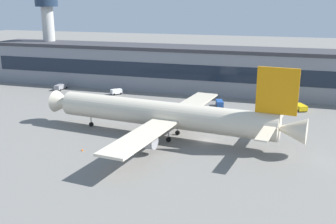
{
  "coord_description": "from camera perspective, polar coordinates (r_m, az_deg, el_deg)",
  "views": [
    {
      "loc": [
        17.71,
        -84.43,
        30.64
      ],
      "look_at": [
        -10.57,
        3.81,
        5.0
      ],
      "focal_mm": 42.5,
      "sensor_mm": 36.0,
      "label": 1
    }
  ],
  "objects": [
    {
      "name": "traffic_cone_0",
      "position": [
        87.02,
        -12.2,
        -5.31
      ],
      "size": [
        0.45,
        0.45,
        0.57
      ],
      "primitive_type": "cone",
      "color": "#F2590C",
      "rests_on": "ground_plane"
    },
    {
      "name": "control_tower",
      "position": [
        168.81,
        -16.81,
        11.78
      ],
      "size": [
        8.85,
        8.85,
        35.01
      ],
      "color": "#B7B7B2",
      "rests_on": "ground_plane"
    },
    {
      "name": "baggage_tug",
      "position": [
        137.82,
        -7.4,
        2.95
      ],
      "size": [
        3.89,
        4.02,
        1.85
      ],
      "color": "white",
      "rests_on": "ground_plane"
    },
    {
      "name": "terminal_building",
      "position": [
        139.14,
        10.27,
        5.78
      ],
      "size": [
        191.68,
        16.41,
        15.57
      ],
      "color": "gray",
      "rests_on": "ground_plane"
    },
    {
      "name": "belt_loader",
      "position": [
        149.66,
        -15.15,
        3.56
      ],
      "size": [
        2.4,
        6.51,
        1.95
      ],
      "color": "gray",
      "rests_on": "ground_plane"
    },
    {
      "name": "pushback_tractor",
      "position": [
        122.5,
        18.41,
        0.68
      ],
      "size": [
        4.46,
        5.46,
        1.75
      ],
      "color": "yellow",
      "rests_on": "ground_plane"
    },
    {
      "name": "airliner",
      "position": [
        91.98,
        -0.25,
        -0.38
      ],
      "size": [
        63.15,
        54.06,
        18.11
      ],
      "color": "beige",
      "rests_on": "ground_plane"
    },
    {
      "name": "ground_plane",
      "position": [
        91.54,
        5.6,
        -4.16
      ],
      "size": [
        600.0,
        600.0,
        0.0
      ],
      "primitive_type": "plane",
      "color": "slate"
    },
    {
      "name": "follow_me_car",
      "position": [
        121.87,
        7.41,
        1.3
      ],
      "size": [
        3.14,
        4.77,
        1.85
      ],
      "color": "#2651A5",
      "rests_on": "ground_plane"
    }
  ]
}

